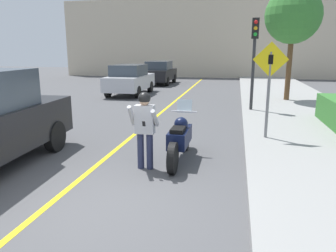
{
  "coord_description": "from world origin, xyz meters",
  "views": [
    {
      "loc": [
        2.32,
        -4.68,
        2.48
      ],
      "look_at": [
        0.81,
        2.58,
        0.75
      ],
      "focal_mm": 35.0,
      "sensor_mm": 36.0,
      "label": 1
    }
  ],
  "objects": [
    {
      "name": "building_backdrop",
      "position": [
        0.0,
        26.0,
        3.48
      ],
      "size": [
        28.0,
        1.2,
        6.97
      ],
      "color": "beige",
      "rests_on": "ground"
    },
    {
      "name": "crossing_sign",
      "position": [
        3.16,
        4.28,
        1.68
      ],
      "size": [
        0.91,
        0.08,
        2.53
      ],
      "color": "slate",
      "rests_on": "sidewalk_curb"
    },
    {
      "name": "traffic_light",
      "position": [
        2.94,
        8.57,
        2.59
      ],
      "size": [
        0.26,
        0.3,
        3.49
      ],
      "color": "#2D2D30",
      "rests_on": "sidewalk_curb"
    },
    {
      "name": "street_tree",
      "position": [
        4.7,
        11.63,
        3.96
      ],
      "size": [
        2.51,
        2.51,
        5.08
      ],
      "color": "brown",
      "rests_on": "sidewalk_curb"
    },
    {
      "name": "motorcycle",
      "position": [
        1.13,
        2.39,
        0.52
      ],
      "size": [
        0.62,
        2.32,
        1.31
      ],
      "color": "black",
      "rests_on": "ground"
    },
    {
      "name": "person_biker",
      "position": [
        0.5,
        1.7,
        1.0
      ],
      "size": [
        0.59,
        0.46,
        1.64
      ],
      "color": "#282D4C",
      "rests_on": "ground"
    },
    {
      "name": "parked_car_silver",
      "position": [
        -3.54,
        12.99,
        0.86
      ],
      "size": [
        1.88,
        4.2,
        1.68
      ],
      "color": "black",
      "rests_on": "ground"
    },
    {
      "name": "road_center_line",
      "position": [
        -0.6,
        6.0,
        0.0
      ],
      "size": [
        0.12,
        36.0,
        0.01
      ],
      "color": "yellow",
      "rests_on": "ground"
    },
    {
      "name": "ground_plane",
      "position": [
        0.0,
        0.0,
        0.0
      ],
      "size": [
        80.0,
        80.0,
        0.0
      ],
      "primitive_type": "plane",
      "color": "#4C4C4F"
    },
    {
      "name": "sidewalk_curb",
      "position": [
        4.8,
        4.0,
        0.08
      ],
      "size": [
        4.4,
        44.0,
        0.16
      ],
      "color": "gray",
      "rests_on": "ground"
    },
    {
      "name": "parked_car_black",
      "position": [
        -3.23,
        19.0,
        0.86
      ],
      "size": [
        1.88,
        4.2,
        1.68
      ],
      "color": "black",
      "rests_on": "ground"
    }
  ]
}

